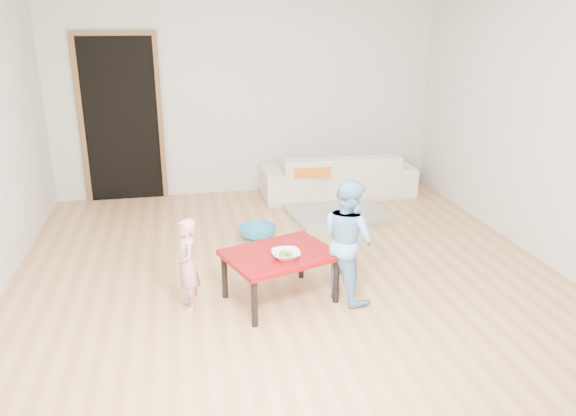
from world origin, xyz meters
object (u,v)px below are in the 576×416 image
object	(u,v)px
bowl	(286,255)
child_blue	(348,240)
child_pink	(187,265)
basin	(258,232)
sofa	(337,174)
red_table	(280,276)

from	to	relation	value
bowl	child_blue	size ratio (longest dim) A/B	0.22
bowl	child_pink	xyz separation A→B (m)	(-0.79, 0.11, -0.07)
bowl	basin	xyz separation A→B (m)	(-0.01, 1.54, -0.40)
child_blue	basin	bearing A→B (deg)	-6.14
sofa	child_pink	world-z (taller)	child_pink
bowl	basin	size ratio (longest dim) A/B	0.56
sofa	child_blue	size ratio (longest dim) A/B	1.91
sofa	basin	bearing A→B (deg)	46.66
red_table	bowl	distance (m)	0.27
bowl	child_blue	bearing A→B (deg)	5.84
red_table	bowl	xyz separation A→B (m)	(0.03, -0.11, 0.24)
sofa	child_blue	bearing A→B (deg)	76.39
child_blue	basin	world-z (taller)	child_blue
red_table	child_blue	distance (m)	0.64
child_pink	sofa	bearing A→B (deg)	132.77
red_table	basin	distance (m)	1.44
sofa	bowl	bearing A→B (deg)	67.07
child_pink	basin	distance (m)	1.66
sofa	child_pink	bearing A→B (deg)	54.10
sofa	red_table	bearing A→B (deg)	65.69
bowl	child_pink	distance (m)	0.80
bowl	basin	bearing A→B (deg)	90.23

